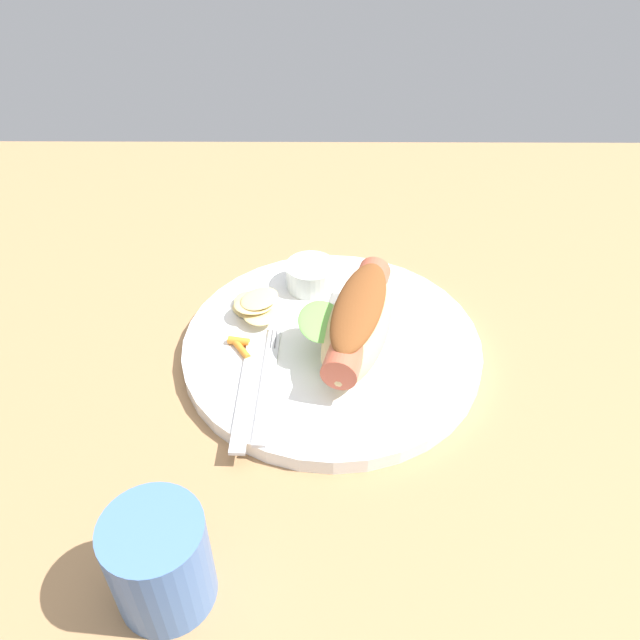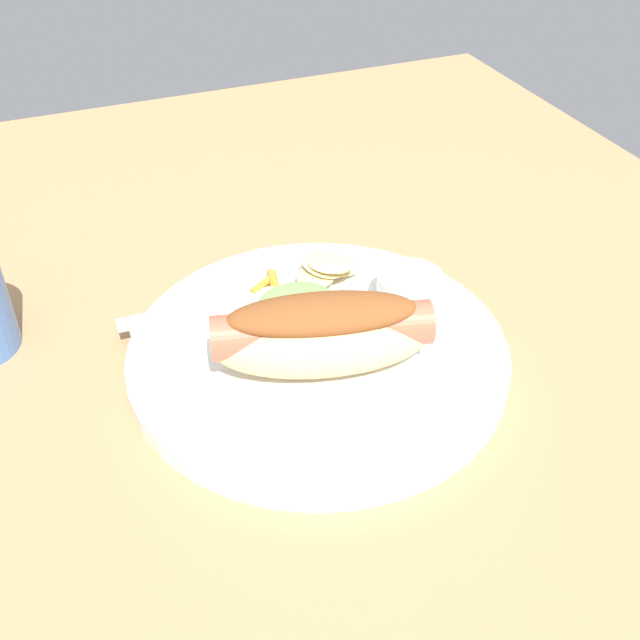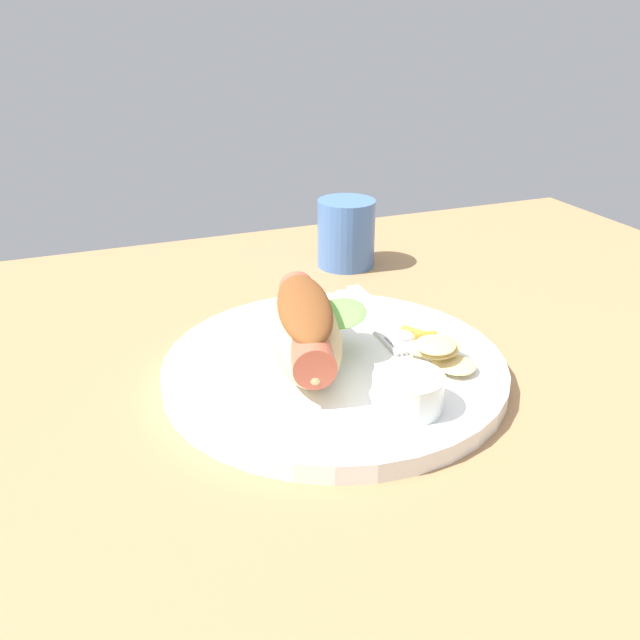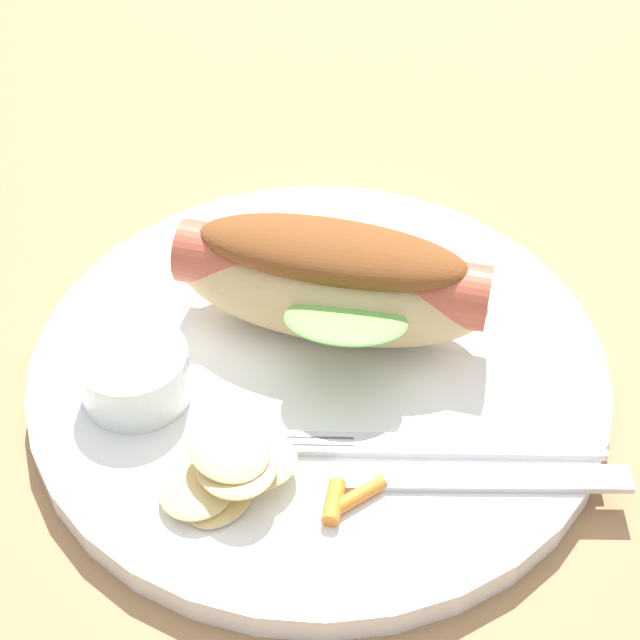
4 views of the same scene
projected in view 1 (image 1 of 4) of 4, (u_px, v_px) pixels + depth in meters
ground_plane at (355, 341)px, 68.86cm from camera, size 120.00×90.00×1.80cm
plate at (332, 347)px, 65.67cm from camera, size 29.63×29.63×1.60cm
hot_dog at (358, 321)px, 62.49cm from camera, size 11.18×17.17×6.23cm
sauce_ramekin at (311, 275)px, 71.07cm from camera, size 5.42×5.42×2.80cm
fork at (267, 385)px, 60.37cm from camera, size 1.77×15.05×0.40cm
knife at (246, 394)px, 59.48cm from camera, size 1.77×13.55×0.36cm
chips_pile at (254, 304)px, 67.59cm from camera, size 6.27×7.11×2.44cm
carrot_garnish at (240, 345)px, 64.19cm from camera, size 2.53×3.07×0.82cm
drinking_cup at (160, 561)px, 44.60cm from camera, size 7.06×7.06×8.28cm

